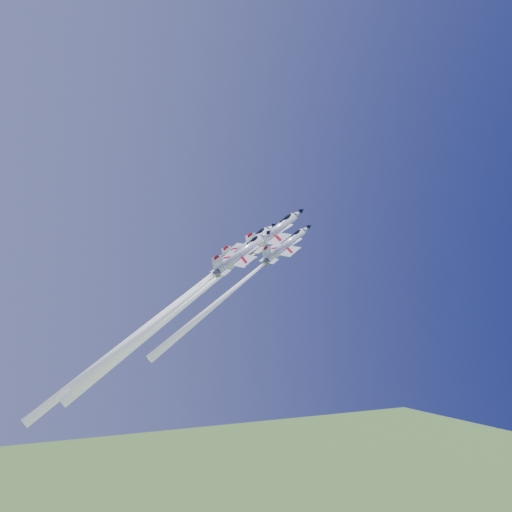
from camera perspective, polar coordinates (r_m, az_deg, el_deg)
name	(u,v)px	position (r m, az deg, el deg)	size (l,w,h in m)	color
jet_lead	(204,289)	(119.46, -5.22, -3.30)	(49.14, 14.90, 45.84)	white
jet_left	(172,306)	(119.81, -8.37, -4.97)	(49.05, 15.21, 46.06)	white
jet_right	(242,282)	(112.97, -1.45, -2.66)	(33.32, 9.86, 30.69)	white
jet_slot	(187,298)	(114.61, -6.95, -4.16)	(38.80, 11.47, 35.75)	white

